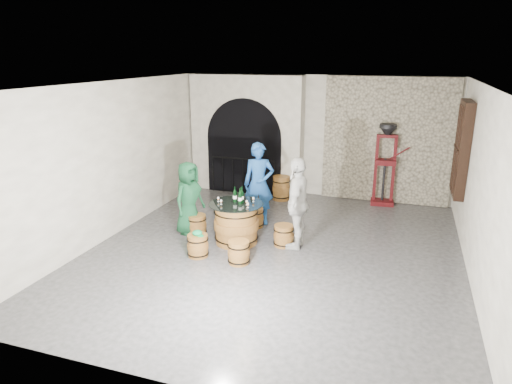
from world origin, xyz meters
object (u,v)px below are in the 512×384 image
(barrel_stool_left, at_px, (197,225))
(barrel_stool_near_left, at_px, (198,246))
(barrel_stool_right, at_px, (284,236))
(person_white, at_px, (298,203))
(barrel_stool_far, at_px, (255,217))
(person_green, at_px, (189,198))
(corking_press, at_px, (386,158))
(barrel_table, at_px, (236,223))
(wine_bottle_left, at_px, (235,196))
(wine_bottle_center, at_px, (240,197))
(barrel_stool_near_right, at_px, (239,252))
(wine_bottle_right, at_px, (242,196))
(person_blue, at_px, (259,184))
(side_barrel, at_px, (281,188))

(barrel_stool_left, height_order, barrel_stool_near_left, same)
(barrel_stool_right, height_order, person_white, person_white)
(barrel_stool_far, relative_size, barrel_stool_near_left, 1.00)
(person_green, relative_size, corking_press, 0.76)
(barrel_table, distance_m, barrel_stool_far, 0.99)
(barrel_stool_left, bearing_deg, wine_bottle_left, -3.84)
(barrel_stool_right, bearing_deg, barrel_stool_left, -180.00)
(person_green, relative_size, wine_bottle_center, 4.84)
(barrel_stool_right, xyz_separation_m, person_white, (0.26, 0.04, 0.70))
(barrel_table, relative_size, barrel_stool_near_right, 2.52)
(wine_bottle_right, bearing_deg, person_green, 176.69)
(person_blue, distance_m, side_barrel, 1.95)
(side_barrel, xyz_separation_m, corking_press, (2.57, 0.46, 0.89))
(barrel_stool_near_left, distance_m, corking_press, 5.47)
(person_blue, xyz_separation_m, person_white, (1.14, -1.03, -0.01))
(barrel_table, bearing_deg, wine_bottle_right, 51.27)
(person_white, bearing_deg, wine_bottle_center, -81.18)
(barrel_stool_far, relative_size, wine_bottle_right, 1.34)
(barrel_stool_near_left, height_order, person_green, person_green)
(person_green, height_order, corking_press, corking_press)
(person_green, bearing_deg, barrel_stool_right, -74.68)
(barrel_stool_far, xyz_separation_m, person_blue, (0.02, 0.25, 0.71))
(corking_press, bearing_deg, barrel_stool_left, -142.22)
(person_green, distance_m, corking_press, 5.08)
(barrel_stool_near_right, height_order, person_white, person_white)
(wine_bottle_center, distance_m, wine_bottle_right, 0.10)
(barrel_table, xyz_separation_m, wine_bottle_left, (-0.06, 0.09, 0.56))
(barrel_stool_left, distance_m, barrel_stool_right, 1.92)
(person_white, bearing_deg, person_blue, -132.45)
(barrel_stool_far, distance_m, person_white, 1.56)
(barrel_table, height_order, barrel_stool_near_left, barrel_table)
(barrel_stool_right, relative_size, barrel_stool_near_right, 1.00)
(corking_press, bearing_deg, person_green, -143.81)
(wine_bottle_right, bearing_deg, barrel_stool_near_left, -119.72)
(barrel_stool_far, distance_m, barrel_stool_near_right, 1.89)
(barrel_table, xyz_separation_m, barrel_stool_near_right, (0.38, -0.89, -0.20))
(barrel_stool_right, relative_size, person_white, 0.24)
(person_blue, bearing_deg, barrel_stool_left, -152.15)
(barrel_table, height_order, barrel_stool_right, barrel_table)
(barrel_stool_right, distance_m, wine_bottle_right, 1.16)
(barrel_stool_left, xyz_separation_m, wine_bottle_left, (0.90, -0.06, 0.76))
(person_blue, bearing_deg, person_white, -60.07)
(barrel_stool_left, bearing_deg, side_barrel, 70.08)
(wine_bottle_right, bearing_deg, wine_bottle_center, -90.02)
(barrel_table, distance_m, wine_bottle_left, 0.57)
(wine_bottle_center, bearing_deg, barrel_stool_left, 172.24)
(corking_press, bearing_deg, barrel_stool_near_right, -122.50)
(barrel_stool_near_right, xyz_separation_m, person_blue, (-0.31, 2.11, 0.71))
(barrel_stool_near_right, distance_m, wine_bottle_right, 1.29)
(person_green, bearing_deg, person_white, -73.63)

